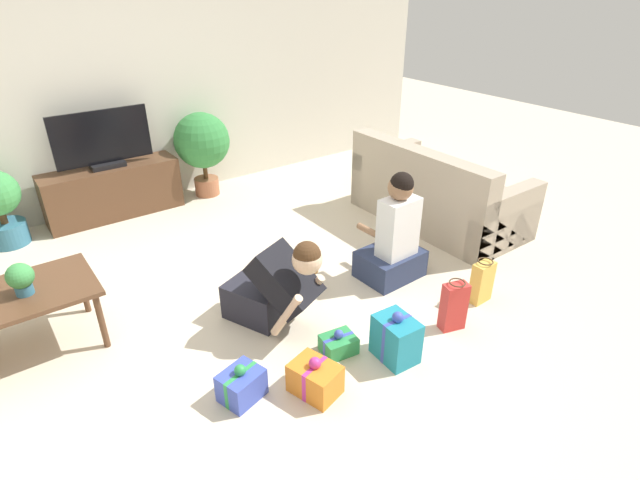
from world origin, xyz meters
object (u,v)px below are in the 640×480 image
gift_box_c (242,385)px  gift_bag_b (482,282)px  coffee_table (7,303)px  potted_plant_back_right (202,143)px  gift_box_b (315,378)px  sofa_right (436,195)px  person_sitting (394,240)px  tv_console (113,191)px  dog (297,264)px  tabletop_plant (21,278)px  gift_bag_a (454,306)px  tv (103,143)px  person_kneeling (276,287)px  gift_box_a (396,338)px  gift_box_d (339,344)px

gift_box_c → gift_bag_b: gift_bag_b is taller
coffee_table → gift_bag_b: coffee_table is taller
gift_box_c → gift_bag_b: (2.04, -0.21, 0.08)m
coffee_table → potted_plant_back_right: (2.24, 1.85, 0.19)m
gift_box_b → gift_box_c: size_ratio=1.15×
sofa_right → gift_box_b: 2.73m
gift_box_c → gift_bag_b: bearing=-5.8°
person_sitting → tv_console: bearing=-62.2°
sofa_right → dog: size_ratio=3.38×
coffee_table → tabletop_plant: 0.21m
dog → gift_box_c: 1.32m
sofa_right → gift_bag_a: 1.81m
gift_box_b → gift_bag_b: gift_bag_b is taller
gift_bag_a → gift_bag_b: bearing=12.3°
gift_bag_a → gift_bag_b: 0.46m
potted_plant_back_right → gift_bag_a: 3.45m
coffee_table → gift_box_b: size_ratio=3.14×
dog → tv: bearing=101.6°
sofa_right → person_kneeling: (-2.27, -0.53, 0.05)m
tv_console → gift_box_a: 3.55m
person_sitting → gift_box_a: (-0.69, -0.76, -0.20)m
gift_box_b → gift_box_d: bearing=30.6°
person_sitting → gift_box_d: size_ratio=3.83×
gift_box_a → gift_bag_b: gift_box_a is taller
gift_box_b → gift_box_d: 0.41m
dog → gift_bag_a: 1.30m
tabletop_plant → dog: bearing=-10.5°
tv → gift_bag_a: bearing=-68.0°
potted_plant_back_right → gift_box_c: potted_plant_back_right is taller
person_sitting → tabletop_plant: (-2.62, 0.74, 0.24)m
person_sitting → sofa_right: bearing=-156.2°
gift_bag_b → gift_box_a: bearing=-175.2°
coffee_table → tv_console: tv_console is taller
tv_console → tabletop_plant: size_ratio=6.17×
tv_console → gift_bag_b: size_ratio=3.73×
dog → gift_bag_b: (1.04, -1.07, -0.02)m
gift_box_b → tv: bearing=93.6°
tabletop_plant → coffee_table: bearing=160.9°
dog → gift_bag_a: gift_bag_a is taller
sofa_right → gift_box_d: (-2.08, -1.03, -0.23)m
sofa_right → gift_bag_a: (-1.24, -1.31, -0.11)m
tv → tabletop_plant: size_ratio=4.30×
gift_box_b → tv_console: bearing=93.6°
tabletop_plant → gift_box_a: bearing=-38.0°
sofa_right → tv: (-2.64, 2.15, 0.51)m
tv_console → gift_box_a: tv_console is taller
potted_plant_back_right → person_kneeling: 2.72m
gift_box_b → gift_box_c: bearing=149.7°
gift_box_d → gift_bag_b: (1.29, -0.19, 0.11)m
coffee_table → dog: 2.07m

